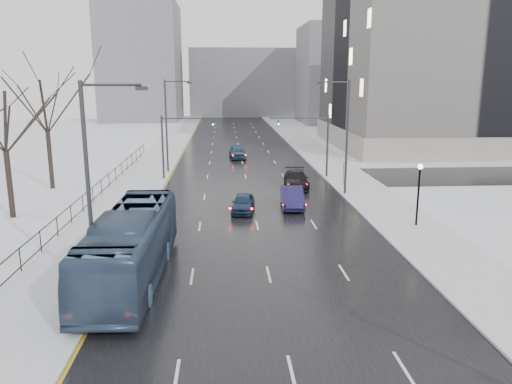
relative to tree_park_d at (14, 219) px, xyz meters
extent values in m
cube|color=black|center=(17.80, 26.00, 0.02)|extent=(16.00, 150.00, 0.04)
cube|color=black|center=(17.80, 14.00, 0.02)|extent=(130.00, 10.00, 0.04)
cube|color=silver|center=(7.30, 26.00, 0.08)|extent=(5.00, 150.00, 0.16)
cube|color=silver|center=(28.30, 26.00, 0.08)|extent=(5.00, 150.00, 0.16)
cube|color=white|center=(-2.20, 26.00, 0.06)|extent=(14.00, 150.00, 0.12)
cube|color=black|center=(4.80, -4.00, 1.41)|extent=(0.04, 70.00, 0.05)
cube|color=black|center=(4.80, -4.00, 0.41)|extent=(0.04, 70.00, 0.05)
cylinder|color=black|center=(4.80, -4.00, 0.81)|extent=(0.06, 0.06, 1.30)
cylinder|color=#2D2D33|center=(26.20, 6.00, 5.00)|extent=(0.20, 0.20, 10.00)
cylinder|color=#2D2D33|center=(24.90, 6.00, 9.80)|extent=(2.60, 0.12, 0.12)
cube|color=#2D2D33|center=(23.60, 6.00, 9.65)|extent=(0.50, 0.25, 0.18)
cylinder|color=#2D2D33|center=(9.40, -14.00, 5.00)|extent=(0.20, 0.20, 10.00)
cylinder|color=#2D2D33|center=(10.70, -14.00, 9.80)|extent=(2.60, 0.12, 0.12)
cube|color=#2D2D33|center=(12.00, -14.00, 9.65)|extent=(0.50, 0.25, 0.18)
cylinder|color=#2D2D33|center=(9.40, 18.00, 5.00)|extent=(0.20, 0.20, 10.00)
cylinder|color=#2D2D33|center=(10.70, 18.00, 9.80)|extent=(2.60, 0.12, 0.12)
cube|color=#2D2D33|center=(12.00, 18.00, 9.65)|extent=(0.50, 0.25, 0.18)
cylinder|color=black|center=(28.80, -4.00, 2.16)|extent=(0.14, 0.14, 4.00)
sphere|color=#FFE5B2|center=(28.80, -4.00, 4.26)|extent=(0.36, 0.36, 0.36)
cylinder|color=#2D2D33|center=(26.20, 14.00, 3.25)|extent=(0.20, 0.20, 6.50)
cylinder|color=#2D2D33|center=(23.20, 14.00, 6.20)|extent=(6.00, 0.12, 0.12)
imported|color=#2D2D33|center=(21.10, 14.00, 5.60)|extent=(0.15, 0.18, 0.90)
sphere|color=#19FF33|center=(21.10, 13.85, 5.60)|extent=(0.16, 0.16, 0.16)
cylinder|color=#2D2D33|center=(9.40, 14.00, 3.25)|extent=(0.20, 0.20, 6.50)
cylinder|color=#2D2D33|center=(12.40, 14.00, 6.20)|extent=(6.00, 0.12, 0.12)
imported|color=#2D2D33|center=(14.50, 14.00, 5.60)|extent=(0.15, 0.18, 0.90)
sphere|color=#19FF33|center=(14.50, 13.85, 5.60)|extent=(0.16, 0.16, 0.16)
cylinder|color=#2D2D33|center=(27.00, 10.00, 1.41)|extent=(0.06, 0.06, 2.50)
cylinder|color=white|center=(27.00, 10.00, 2.56)|extent=(0.60, 0.03, 0.60)
torus|color=#B20C0C|center=(27.00, 10.00, 2.56)|extent=(0.58, 0.06, 0.58)
cube|color=gray|center=(52.80, 38.00, 12.00)|extent=(40.00, 30.00, 24.00)
cube|color=gray|center=(52.80, 38.00, 1.50)|extent=(40.60, 30.60, 3.00)
cube|color=slate|center=(45.80, 81.00, 11.00)|extent=(24.00, 20.00, 22.00)
cube|color=slate|center=(-4.20, 91.00, 14.00)|extent=(18.00, 22.00, 28.00)
cube|color=slate|center=(21.80, 106.00, 9.00)|extent=(30.00, 18.00, 18.00)
imported|color=#364B69|center=(10.80, -12.07, 1.82)|extent=(3.36, 12.87, 3.56)
imported|color=#172947|center=(16.97, 0.77, 0.74)|extent=(2.13, 4.26, 1.39)
imported|color=#1D194B|center=(20.93, 1.91, 0.84)|extent=(1.96, 4.94, 1.60)
imported|color=black|center=(22.30, 9.17, 0.83)|extent=(2.65, 5.63, 1.59)
imported|color=navy|center=(17.30, 27.33, 0.86)|extent=(2.27, 4.92, 1.63)
camera|label=1|loc=(15.54, -36.44, 10.05)|focal=35.00mm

